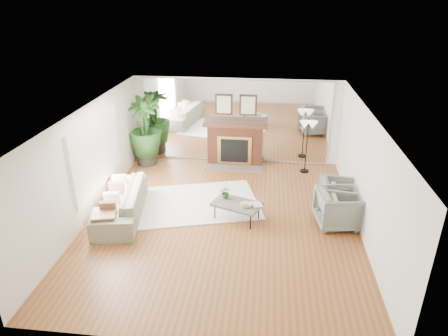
# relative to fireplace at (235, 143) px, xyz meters

# --- Properties ---
(ground) EXTENTS (7.00, 7.00, 0.00)m
(ground) POSITION_rel_fireplace_xyz_m (0.00, -3.26, -0.66)
(ground) COLOR brown
(ground) RESTS_ON ground
(wall_left) EXTENTS (0.02, 7.00, 2.50)m
(wall_left) POSITION_rel_fireplace_xyz_m (-2.99, -3.26, 0.59)
(wall_left) COLOR silver
(wall_left) RESTS_ON ground
(wall_right) EXTENTS (0.02, 7.00, 2.50)m
(wall_right) POSITION_rel_fireplace_xyz_m (2.99, -3.26, 0.59)
(wall_right) COLOR silver
(wall_right) RESTS_ON ground
(wall_back) EXTENTS (6.00, 0.02, 2.50)m
(wall_back) POSITION_rel_fireplace_xyz_m (0.00, 0.23, 0.59)
(wall_back) COLOR silver
(wall_back) RESTS_ON ground
(mirror_panel) EXTENTS (5.40, 0.04, 2.40)m
(mirror_panel) POSITION_rel_fireplace_xyz_m (0.00, 0.21, 0.59)
(mirror_panel) COLOR silver
(mirror_panel) RESTS_ON wall_back
(window_panel) EXTENTS (0.04, 2.40, 1.50)m
(window_panel) POSITION_rel_fireplace_xyz_m (-2.96, -2.86, 0.69)
(window_panel) COLOR #B2E09E
(window_panel) RESTS_ON wall_left
(fireplace) EXTENTS (1.85, 0.83, 2.05)m
(fireplace) POSITION_rel_fireplace_xyz_m (0.00, 0.00, 0.00)
(fireplace) COLOR brown
(fireplace) RESTS_ON ground
(area_rug) EXTENTS (3.30, 2.74, 0.03)m
(area_rug) POSITION_rel_fireplace_xyz_m (-0.67, -2.56, -0.64)
(area_rug) COLOR white
(area_rug) RESTS_ON ground
(coffee_table) EXTENTS (1.21, 0.96, 0.42)m
(coffee_table) POSITION_rel_fireplace_xyz_m (0.32, -3.20, -0.27)
(coffee_table) COLOR #655B50
(coffee_table) RESTS_ON ground
(sofa) EXTENTS (1.30, 2.47, 0.69)m
(sofa) POSITION_rel_fireplace_xyz_m (-2.34, -3.29, -0.32)
(sofa) COLOR gray
(sofa) RESTS_ON ground
(armchair_back) EXTENTS (0.99, 0.97, 0.80)m
(armchair_back) POSITION_rel_fireplace_xyz_m (2.60, -2.63, -0.26)
(armchair_back) COLOR slate
(armchair_back) RESTS_ON ground
(armchair_front) EXTENTS (1.02, 1.00, 0.83)m
(armchair_front) POSITION_rel_fireplace_xyz_m (2.54, -3.16, -0.25)
(armchair_front) COLOR slate
(armchair_front) RESTS_ON ground
(side_table) EXTENTS (0.59, 0.59, 0.56)m
(side_table) POSITION_rel_fireplace_xyz_m (-2.37, -4.16, -0.19)
(side_table) COLOR brown
(side_table) RESTS_ON ground
(potted_ficus) EXTENTS (1.11, 1.11, 2.05)m
(potted_ficus) POSITION_rel_fireplace_xyz_m (-2.60, -0.31, 0.44)
(potted_ficus) COLOR black
(potted_ficus) RESTS_ON ground
(floor_lamp) EXTENTS (0.49, 0.27, 1.50)m
(floor_lamp) POSITION_rel_fireplace_xyz_m (2.04, -0.38, 0.62)
(floor_lamp) COLOR black
(floor_lamp) RESTS_ON ground
(tabletop_plant) EXTENTS (0.26, 0.23, 0.29)m
(tabletop_plant) POSITION_rel_fireplace_xyz_m (0.05, -3.00, -0.09)
(tabletop_plant) COLOR #2C5720
(tabletop_plant) RESTS_ON coffee_table
(fruit_bowl) EXTENTS (0.28, 0.28, 0.06)m
(fruit_bowl) POSITION_rel_fireplace_xyz_m (0.53, -3.33, -0.20)
(fruit_bowl) COLOR brown
(fruit_bowl) RESTS_ON coffee_table
(book) EXTENTS (0.29, 0.33, 0.02)m
(book) POSITION_rel_fireplace_xyz_m (0.68, -3.27, -0.23)
(book) COLOR brown
(book) RESTS_ON coffee_table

